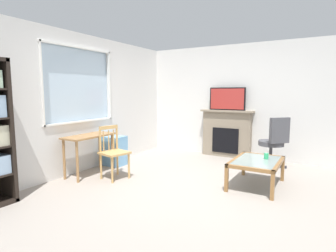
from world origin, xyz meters
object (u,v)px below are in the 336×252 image
Objects in this scene: wooden_chair at (113,152)px; coffee_table at (257,163)px; fireplace at (227,133)px; office_chair at (274,140)px; plastic_drawer_unit at (115,151)px; tv at (227,99)px; desk_under_window at (89,142)px; sippy_cup at (266,156)px.

wooden_chair is 0.90× the size of coffee_table.
office_chair is at bearing -114.77° from fireplace.
wooden_chair is 0.90× the size of office_chair.
fireplace is 1.19× the size of office_chair.
tv is at bearing -42.74° from plastic_drawer_unit.
desk_under_window is 10.42× the size of sippy_cup.
office_chair is at bearing -53.11° from desk_under_window.
fireplace is 1.95m from sippy_cup.
wooden_chair reaches higher than sippy_cup.
tv reaches higher than coffee_table.
plastic_drawer_unit is 0.73× the size of tv.
coffee_table is at bearing -86.73° from plastic_drawer_unit.
office_chair is (2.08, -2.77, -0.03)m from desk_under_window.
fireplace is at bearing -0.00° from tv.
tv is at bearing 37.10° from sippy_cup.
plastic_drawer_unit is (0.72, 0.05, -0.30)m from desk_under_window.
office_chair is (-0.51, -1.11, 0.02)m from fireplace.
desk_under_window is 3.15m from tv.
desk_under_window is 3.01m from sippy_cup.
tv is 2.21m from coffee_table.
tv reaches higher than fireplace.
office_chair is at bearing -48.00° from wooden_chair.
sippy_cup is (0.15, -0.11, 0.10)m from coffee_table.
office_chair reaches higher than wooden_chair.
desk_under_window is 0.93× the size of coffee_table.
tv is (2.52, -1.14, 0.85)m from wooden_chair.
office_chair is at bearing -114.00° from tv.
coffee_table is (-1.69, -1.05, -0.96)m from tv.
fireplace reaches higher than office_chair.
plastic_drawer_unit is at bearing 3.96° from desk_under_window.
desk_under_window is at bearing 95.45° from wooden_chair.
office_chair is (-0.49, -1.11, -0.76)m from tv.
wooden_chair is at bearing 155.76° from fireplace.
tv is at bearing -32.83° from desk_under_window.
coffee_table is at bearing -148.38° from fireplace.
desk_under_window is 0.78m from plastic_drawer_unit.
tv is 0.81× the size of coffee_table.
sippy_cup is (-1.56, -1.16, -0.07)m from fireplace.
wooden_chair is 3.03m from office_chair.
desk_under_window is at bearing 147.17° from tv.
fireplace reaches higher than coffee_table.
desk_under_window is 2.86m from coffee_table.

